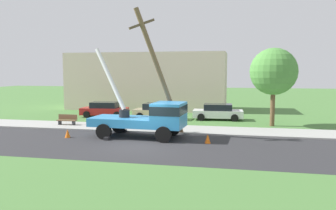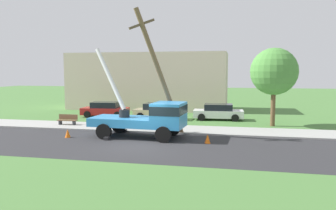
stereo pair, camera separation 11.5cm
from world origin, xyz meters
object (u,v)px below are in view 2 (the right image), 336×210
object	(u,v)px
leaning_utility_pole	(159,71)
parked_sedan_white	(218,112)
park_bench	(68,120)
utility_truck	(150,116)
traffic_cone_ahead	(208,139)
parked_sedan_tan	(159,111)
traffic_cone_behind	(68,133)
roadside_tree_near	(274,72)
parked_sedan_red	(105,109)

from	to	relation	value
leaning_utility_pole	parked_sedan_white	size ratio (longest dim) A/B	1.89
leaning_utility_pole	park_bench	xyz separation A→B (m)	(-8.13, 2.45, -3.88)
utility_truck	traffic_cone_ahead	world-z (taller)	utility_truck
parked_sedan_white	parked_sedan_tan	bearing A→B (deg)	-174.35
parked_sedan_tan	parked_sedan_white	xyz separation A→B (m)	(5.39, 0.53, 0.00)
traffic_cone_behind	parked_sedan_tan	xyz separation A→B (m)	(3.82, 9.70, 0.43)
utility_truck	traffic_cone_behind	distance (m)	5.54
park_bench	leaning_utility_pole	bearing A→B (deg)	-16.76
traffic_cone_ahead	traffic_cone_behind	distance (m)	9.18
leaning_utility_pole	roadside_tree_near	size ratio (longest dim) A/B	1.38
traffic_cone_ahead	roadside_tree_near	bearing A→B (deg)	59.34
traffic_cone_ahead	parked_sedan_tan	bearing A→B (deg)	119.18
utility_truck	roadside_tree_near	xyz separation A→B (m)	(8.32, 6.61, 2.90)
parked_sedan_tan	park_bench	world-z (taller)	parked_sedan_tan
roadside_tree_near	utility_truck	bearing A→B (deg)	-141.56
parked_sedan_red	park_bench	bearing A→B (deg)	-98.79
parked_sedan_red	park_bench	world-z (taller)	parked_sedan_red
traffic_cone_ahead	parked_sedan_red	xyz separation A→B (m)	(-10.71, 9.95, 0.43)
traffic_cone_behind	parked_sedan_red	distance (m)	10.17
leaning_utility_pole	parked_sedan_red	size ratio (longest dim) A/B	1.87
utility_truck	traffic_cone_ahead	size ratio (longest dim) A/B	12.05
parked_sedan_white	roadside_tree_near	distance (m)	6.27
traffic_cone_ahead	parked_sedan_tan	world-z (taller)	parked_sedan_tan
traffic_cone_behind	roadside_tree_near	world-z (taller)	roadside_tree_near
park_bench	traffic_cone_behind	bearing A→B (deg)	-61.44
traffic_cone_ahead	park_bench	xyz separation A→B (m)	(-11.58, 4.31, 0.18)
parked_sedan_tan	park_bench	xyz separation A→B (m)	(-6.21, -5.30, -0.25)
leaning_utility_pole	parked_sedan_tan	world-z (taller)	leaning_utility_pole
utility_truck	parked_sedan_red	distance (m)	11.35
parked_sedan_red	parked_sedan_white	size ratio (longest dim) A/B	1.01
leaning_utility_pole	parked_sedan_tan	size ratio (longest dim) A/B	1.89
traffic_cone_ahead	parked_sedan_white	size ratio (longest dim) A/B	0.12
traffic_cone_ahead	roadside_tree_near	distance (m)	9.65
park_bench	roadside_tree_near	size ratio (longest dim) A/B	0.26
park_bench	parked_sedan_white	bearing A→B (deg)	26.67
park_bench	roadside_tree_near	world-z (taller)	roadside_tree_near
park_bench	roadside_tree_near	distance (m)	16.81
utility_truck	leaning_utility_pole	bearing A→B (deg)	66.56
leaning_utility_pole	utility_truck	bearing A→B (deg)	-113.44
utility_truck	roadside_tree_near	bearing A→B (deg)	38.44
leaning_utility_pole	park_bench	bearing A→B (deg)	163.24
traffic_cone_behind	utility_truck	bearing A→B (deg)	10.97
leaning_utility_pole	parked_sedan_tan	distance (m)	8.76
parked_sedan_tan	utility_truck	bearing A→B (deg)	-80.12
parked_sedan_white	traffic_cone_behind	bearing A→B (deg)	-131.98
park_bench	roadside_tree_near	xyz separation A→B (m)	(16.05, 3.23, 3.84)
leaning_utility_pole	traffic_cone_ahead	size ratio (longest dim) A/B	15.18
traffic_cone_behind	parked_sedan_tan	world-z (taller)	parked_sedan_tan
utility_truck	parked_sedan_tan	distance (m)	8.83
traffic_cone_behind	roadside_tree_near	bearing A→B (deg)	29.23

